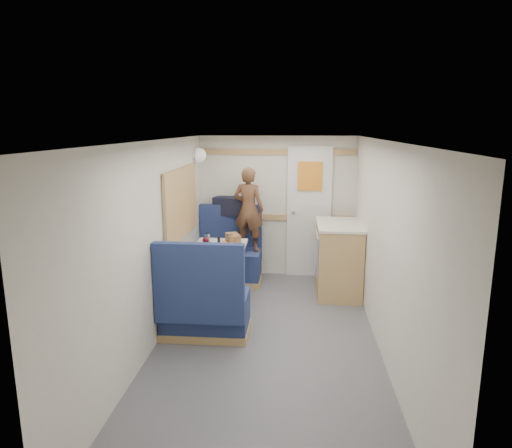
# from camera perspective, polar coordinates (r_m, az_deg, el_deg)

# --- Properties ---
(floor) EXTENTS (4.50, 4.50, 0.00)m
(floor) POSITION_cam_1_polar(r_m,az_deg,el_deg) (4.69, 1.34, -14.86)
(floor) COLOR #515156
(floor) RESTS_ON ground
(ceiling) EXTENTS (4.50, 4.50, 0.00)m
(ceiling) POSITION_cam_1_polar(r_m,az_deg,el_deg) (4.18, 1.48, 10.35)
(ceiling) COLOR silver
(ceiling) RESTS_ON wall_back
(wall_back) EXTENTS (2.20, 0.02, 2.00)m
(wall_back) POSITION_cam_1_polar(r_m,az_deg,el_deg) (6.53, 2.69, 2.16)
(wall_back) COLOR silver
(wall_back) RESTS_ON floor
(wall_left) EXTENTS (0.02, 4.50, 2.00)m
(wall_left) POSITION_cam_1_polar(r_m,az_deg,el_deg) (4.53, -12.62, -2.60)
(wall_left) COLOR silver
(wall_left) RESTS_ON floor
(wall_right) EXTENTS (0.02, 4.50, 2.00)m
(wall_right) POSITION_cam_1_polar(r_m,az_deg,el_deg) (4.40, 15.87, -3.21)
(wall_right) COLOR silver
(wall_right) RESTS_ON floor
(oak_trim_low) EXTENTS (2.15, 0.02, 0.08)m
(oak_trim_low) POSITION_cam_1_polar(r_m,az_deg,el_deg) (6.53, 2.66, 0.84)
(oak_trim_low) COLOR #AB824D
(oak_trim_low) RESTS_ON wall_back
(oak_trim_high) EXTENTS (2.15, 0.02, 0.08)m
(oak_trim_high) POSITION_cam_1_polar(r_m,az_deg,el_deg) (6.42, 2.75, 9.01)
(oak_trim_high) COLOR #AB824D
(oak_trim_high) RESTS_ON wall_back
(side_window) EXTENTS (0.04, 1.30, 0.72)m
(side_window) POSITION_cam_1_polar(r_m,az_deg,el_deg) (5.42, -9.37, 2.63)
(side_window) COLOR #A3B196
(side_window) RESTS_ON wall_left
(rear_door) EXTENTS (0.62, 0.12, 1.86)m
(rear_door) POSITION_cam_1_polar(r_m,az_deg,el_deg) (6.50, 6.64, 1.80)
(rear_door) COLOR white
(rear_door) RESTS_ON wall_back
(dinette_table) EXTENTS (0.62, 0.92, 0.72)m
(dinette_table) POSITION_cam_1_polar(r_m,az_deg,el_deg) (5.48, -4.75, -4.48)
(dinette_table) COLOR white
(dinette_table) RESTS_ON floor
(bench_far) EXTENTS (0.90, 0.59, 1.05)m
(bench_far) POSITION_cam_1_polar(r_m,az_deg,el_deg) (6.37, -3.39, -4.56)
(bench_far) COLOR #18274D
(bench_far) RESTS_ON floor
(bench_near) EXTENTS (0.90, 0.59, 1.05)m
(bench_near) POSITION_cam_1_polar(r_m,az_deg,el_deg) (4.77, -6.48, -10.50)
(bench_near) COLOR #18274D
(bench_near) RESTS_ON floor
(ledge) EXTENTS (0.90, 0.14, 0.04)m
(ledge) POSITION_cam_1_polar(r_m,az_deg,el_deg) (6.48, -3.13, 1.01)
(ledge) COLOR #AB824D
(ledge) RESTS_ON bench_far
(dome_light) EXTENTS (0.20, 0.20, 0.20)m
(dome_light) POSITION_cam_1_polar(r_m,az_deg,el_deg) (6.17, -7.21, 8.52)
(dome_light) COLOR white
(dome_light) RESTS_ON wall_left
(galley_counter) EXTENTS (0.57, 0.92, 0.92)m
(galley_counter) POSITION_cam_1_polar(r_m,az_deg,el_deg) (5.98, 10.21, -4.19)
(galley_counter) COLOR #AB824D
(galley_counter) RESTS_ON floor
(person) EXTENTS (0.47, 0.37, 1.15)m
(person) POSITION_cam_1_polar(r_m,az_deg,el_deg) (6.17, -0.94, 1.83)
(person) COLOR brown
(person) RESTS_ON bench_far
(duffel_bag) EXTENTS (0.57, 0.37, 0.25)m
(duffel_bag) POSITION_cam_1_polar(r_m,az_deg,el_deg) (6.45, -2.92, 2.27)
(duffel_bag) COLOR black
(duffel_bag) RESTS_ON ledge
(tray) EXTENTS (0.37, 0.42, 0.02)m
(tray) POSITION_cam_1_polar(r_m,az_deg,el_deg) (5.15, -3.76, -3.68)
(tray) COLOR silver
(tray) RESTS_ON dinette_table
(orange_fruit) EXTENTS (0.07, 0.07, 0.07)m
(orange_fruit) POSITION_cam_1_polar(r_m,az_deg,el_deg) (5.36, -3.98, -2.52)
(orange_fruit) COLOR #D85709
(orange_fruit) RESTS_ON tray
(cheese_block) EXTENTS (0.12, 0.08, 0.04)m
(cheese_block) POSITION_cam_1_polar(r_m,az_deg,el_deg) (5.08, -4.15, -3.58)
(cheese_block) COLOR #E6D185
(cheese_block) RESTS_ON tray
(wine_glass) EXTENTS (0.08, 0.08, 0.17)m
(wine_glass) POSITION_cam_1_polar(r_m,az_deg,el_deg) (5.25, -6.31, -2.13)
(wine_glass) COLOR white
(wine_glass) RESTS_ON dinette_table
(tumbler_left) EXTENTS (0.07, 0.07, 0.12)m
(tumbler_left) POSITION_cam_1_polar(r_m,az_deg,el_deg) (5.24, -6.29, -2.89)
(tumbler_left) COLOR silver
(tumbler_left) RESTS_ON dinette_table
(tumbler_mid) EXTENTS (0.07, 0.07, 0.11)m
(tumbler_mid) POSITION_cam_1_polar(r_m,az_deg,el_deg) (5.69, -6.10, -1.72)
(tumbler_mid) COLOR white
(tumbler_mid) RESTS_ON dinette_table
(tumbler_right) EXTENTS (0.07, 0.07, 0.12)m
(tumbler_right) POSITION_cam_1_polar(r_m,az_deg,el_deg) (5.55, -3.29, -1.94)
(tumbler_right) COLOR white
(tumbler_right) RESTS_ON dinette_table
(beer_glass) EXTENTS (0.06, 0.06, 0.10)m
(beer_glass) POSITION_cam_1_polar(r_m,az_deg,el_deg) (5.53, -2.75, -2.12)
(beer_glass) COLOR brown
(beer_glass) RESTS_ON dinette_table
(pepper_grinder) EXTENTS (0.04, 0.04, 0.10)m
(pepper_grinder) POSITION_cam_1_polar(r_m,az_deg,el_deg) (5.57, -4.68, -2.05)
(pepper_grinder) COLOR black
(pepper_grinder) RESTS_ON dinette_table
(salt_grinder) EXTENTS (0.03, 0.03, 0.09)m
(salt_grinder) POSITION_cam_1_polar(r_m,az_deg,el_deg) (5.28, -4.73, -2.92)
(salt_grinder) COLOR silver
(salt_grinder) RESTS_ON dinette_table
(bread_loaf) EXTENTS (0.23, 0.29, 0.11)m
(bread_loaf) POSITION_cam_1_polar(r_m,az_deg,el_deg) (5.63, -2.88, -1.82)
(bread_loaf) COLOR brown
(bread_loaf) RESTS_ON dinette_table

